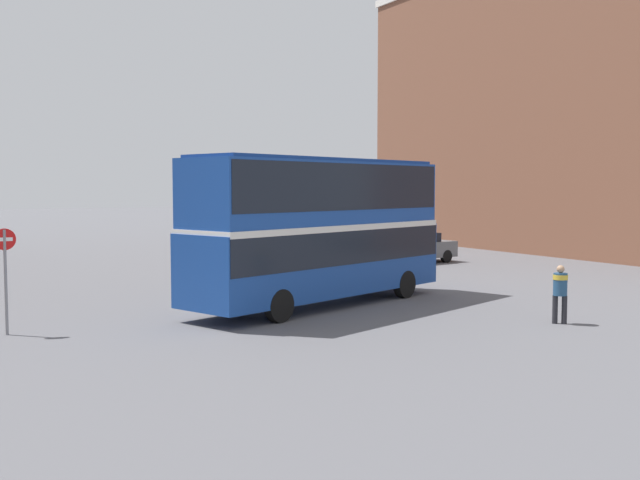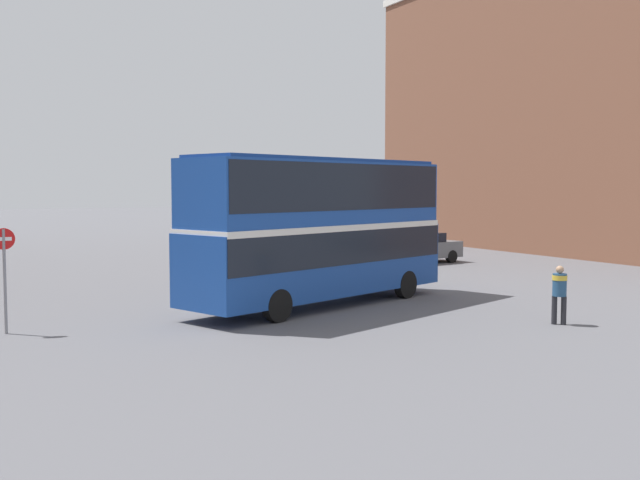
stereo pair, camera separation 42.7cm
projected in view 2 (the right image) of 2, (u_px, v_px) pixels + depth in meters
name	position (u px, v px, depth m)	size (l,w,h in m)	color
ground_plane	(274.00, 305.00, 24.77)	(240.00, 240.00, 0.00)	#5B5B60
building_row_right	(600.00, 102.00, 44.16)	(9.38, 33.21, 17.85)	brown
double_decker_bus	(320.00, 222.00, 24.34)	(10.41, 5.89, 4.81)	#194293
pedestrian_foreground	(559.00, 289.00, 21.10)	(0.58, 0.58, 1.67)	#232328
parked_car_kerb_near	(342.00, 239.00, 45.44)	(4.68, 2.80, 1.50)	silver
parked_car_kerb_far	(422.00, 248.00, 38.30)	(4.26, 2.40, 1.56)	slate
no_entry_sign	(4.00, 265.00, 19.70)	(0.57, 0.08, 2.81)	gray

